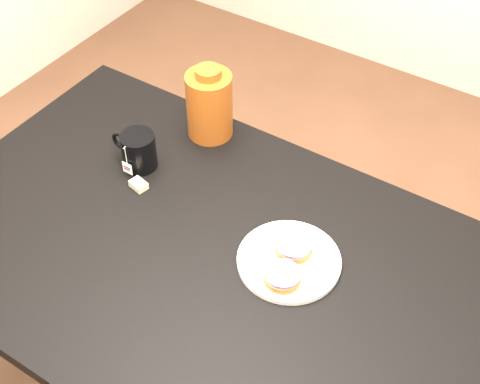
# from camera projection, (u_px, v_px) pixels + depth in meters

# --- Properties ---
(table) EXTENTS (1.40, 0.90, 0.75)m
(table) POSITION_uv_depth(u_px,v_px,m) (202.00, 271.00, 1.64)
(table) COLOR black
(table) RESTS_ON ground_plane
(plate) EXTENTS (0.24, 0.24, 0.02)m
(plate) POSITION_uv_depth(u_px,v_px,m) (289.00, 260.00, 1.55)
(plate) COLOR white
(plate) RESTS_ON table
(bagel_back) EXTENTS (0.09, 0.09, 0.03)m
(bagel_back) POSITION_uv_depth(u_px,v_px,m) (294.00, 247.00, 1.56)
(bagel_back) COLOR brown
(bagel_back) RESTS_ON plate
(bagel_front) EXTENTS (0.11, 0.11, 0.03)m
(bagel_front) POSITION_uv_depth(u_px,v_px,m) (283.00, 276.00, 1.49)
(bagel_front) COLOR brown
(bagel_front) RESTS_ON plate
(mug) EXTENTS (0.14, 0.10, 0.10)m
(mug) POSITION_uv_depth(u_px,v_px,m) (138.00, 150.00, 1.75)
(mug) COLOR black
(mug) RESTS_ON table
(teabag_pouch) EXTENTS (0.05, 0.04, 0.02)m
(teabag_pouch) POSITION_uv_depth(u_px,v_px,m) (139.00, 185.00, 1.72)
(teabag_pouch) COLOR #C6B793
(teabag_pouch) RESTS_ON table
(bagel_package) EXTENTS (0.16, 0.16, 0.21)m
(bagel_package) POSITION_uv_depth(u_px,v_px,m) (209.00, 104.00, 1.82)
(bagel_package) COLOR #662A0D
(bagel_package) RESTS_ON table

